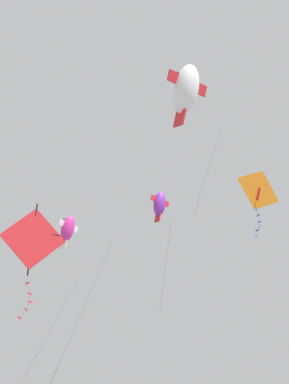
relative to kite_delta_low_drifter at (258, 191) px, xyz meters
name	(u,v)px	position (x,y,z in m)	size (l,w,h in m)	color
kite_delta_low_drifter	(258,191)	(0.00, 0.00, 0.00)	(2.08, 0.83, 2.90)	orange
kite_fish_upper_right	(68,229)	(-6.76, 4.78, -2.24)	(2.89, 1.69, 8.80)	#DB2D93
kite_fish_mid_left	(160,204)	(-2.37, 3.98, 0.33)	(1.08, 0.78, 6.22)	purple
kite_fish_near_right	(186,89)	(-6.70, -2.69, 0.27)	(2.28, 1.70, 7.11)	white
kite_diamond_near_left	(33,239)	(-9.14, 3.15, -4.22)	(2.84, 2.02, 6.91)	red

